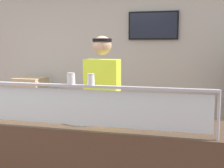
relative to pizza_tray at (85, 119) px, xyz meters
name	(u,v)px	position (x,y,z in m)	size (l,w,h in m)	color
shop_rear_unit	(142,64)	(0.12, 2.37, 0.39)	(6.70, 0.13, 2.70)	beige
sneeze_guard	(86,101)	(0.12, -0.30, 0.23)	(2.12, 0.06, 0.38)	#B2B5BC
pizza_tray	(85,119)	(0.00, 0.00, 0.00)	(0.45, 0.45, 0.04)	#9EA0A8
pizza_server	(83,117)	(-0.01, -0.02, 0.02)	(0.07, 0.28, 0.01)	#ADAFB7
parmesan_shaker	(71,79)	(0.00, -0.30, 0.41)	(0.07, 0.07, 0.10)	white
pepper_flake_shaker	(91,80)	(0.17, -0.30, 0.41)	(0.06, 0.06, 0.10)	white
worker_figure	(103,103)	(-0.01, 0.62, 0.04)	(0.41, 0.50, 1.76)	#23232D
prep_shelf	(32,116)	(-1.66, 1.88, -0.50)	(0.70, 0.55, 0.94)	#B7BABF
pizza_box_stack	(30,83)	(-1.66, 1.88, 0.07)	(0.48, 0.47, 0.18)	tan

